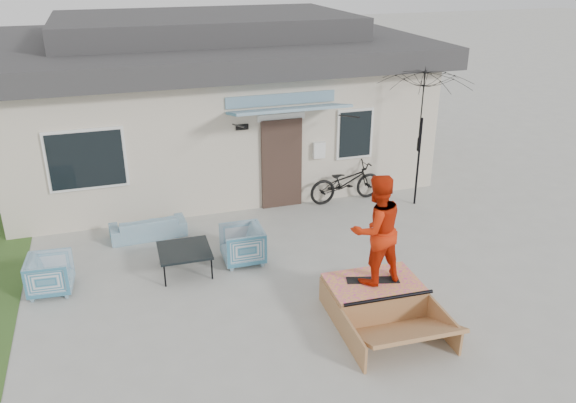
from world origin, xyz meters
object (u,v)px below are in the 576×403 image
object	(u,v)px
loveseat	(148,223)
coffee_table	(185,260)
armchair_left	(50,273)
bicycle	(346,178)
skateboard	(373,279)
patio_umbrella	(421,133)
armchair_right	(242,243)
skater	(376,228)
skate_ramp	(373,295)

from	to	relation	value
loveseat	coffee_table	xyz separation A→B (m)	(0.52, -1.70, -0.07)
armchair_left	loveseat	bearing A→B (deg)	-42.88
bicycle	skateboard	world-z (taller)	bicycle
coffee_table	bicycle	xyz separation A→B (m)	(4.17, 2.20, 0.35)
coffee_table	patio_umbrella	xyz separation A→B (m)	(5.68, 1.53, 1.51)
patio_umbrella	armchair_right	bearing A→B (deg)	-162.10
bicycle	skater	xyz separation A→B (m)	(-1.35, -4.34, 0.90)
bicycle	armchair_left	bearing A→B (deg)	104.95
patio_umbrella	skater	xyz separation A→B (m)	(-2.86, -3.67, -0.26)
armchair_right	bicycle	distance (m)	3.74
loveseat	armchair_left	distance (m)	2.47
loveseat	bicycle	xyz separation A→B (m)	(4.69, 0.50, 0.28)
coffee_table	skateboard	world-z (taller)	skateboard
coffee_table	armchair_right	bearing A→B (deg)	2.93
armchair_right	skater	size ratio (longest dim) A/B	0.43
armchair_right	coffee_table	world-z (taller)	armchair_right
armchair_left	skate_ramp	world-z (taller)	armchair_left
loveseat	skateboard	world-z (taller)	loveseat
skater	armchair_right	bearing A→B (deg)	-59.41
patio_umbrella	skateboard	xyz separation A→B (m)	(-2.86, -3.67, -1.22)
bicycle	skateboard	bearing A→B (deg)	159.19
loveseat	patio_umbrella	size ratio (longest dim) A/B	0.70
skateboard	loveseat	bearing A→B (deg)	146.81
armchair_right	skater	xyz separation A→B (m)	(1.70, -2.19, 1.09)
coffee_table	skateboard	bearing A→B (deg)	-37.19
bicycle	armchair_right	bearing A→B (deg)	121.61
armchair_right	coffee_table	bearing A→B (deg)	-85.88
loveseat	skater	world-z (taller)	skater
skate_ramp	skater	size ratio (longest dim) A/B	1.09
loveseat	skater	xyz separation A→B (m)	(3.34, -3.84, 1.19)
armchair_right	bicycle	world-z (taller)	bicycle
loveseat	skateboard	bearing A→B (deg)	128.40
loveseat	skateboard	size ratio (longest dim) A/B	1.79
loveseat	coffee_table	bearing A→B (deg)	104.43
armchair_right	loveseat	bearing A→B (deg)	-133.91
coffee_table	skate_ramp	size ratio (longest dim) A/B	0.47
armchair_right	skateboard	xyz separation A→B (m)	(1.70, -2.19, 0.14)
loveseat	armchair_left	size ratio (longest dim) A/B	2.08
armchair_left	patio_umbrella	world-z (taller)	patio_umbrella
skateboard	armchair_right	bearing A→B (deg)	143.56
armchair_right	patio_umbrella	xyz separation A→B (m)	(4.56, 1.47, 1.35)
patio_umbrella	skater	world-z (taller)	skater
skateboard	skate_ramp	bearing A→B (deg)	-76.36
bicycle	skater	world-z (taller)	skater
coffee_table	skater	world-z (taller)	skater
coffee_table	bicycle	bearing A→B (deg)	27.83
armchair_right	patio_umbrella	bearing A→B (deg)	109.08
bicycle	skater	bearing A→B (deg)	159.19
loveseat	armchair_left	xyz separation A→B (m)	(-1.82, -1.67, 0.07)
skater	patio_umbrella	bearing A→B (deg)	-135.16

